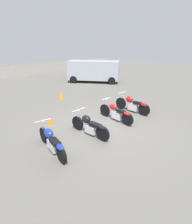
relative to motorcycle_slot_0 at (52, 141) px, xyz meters
The scene contains 8 objects.
ground_plane 2.78m from the motorcycle_slot_0, ahead, with size 60.00×60.00×0.00m, color #5B5954.
motorcycle_slot_0 is the anchor object (origin of this frame).
motorcycle_slot_1 1.81m from the motorcycle_slot_0, ahead, with size 0.74×2.11×1.01m.
motorcycle_slot_2 3.77m from the motorcycle_slot_0, ahead, with size 0.59×2.20×1.02m.
motorcycle_slot_3 5.37m from the motorcycle_slot_0, ahead, with size 0.72×2.24×1.04m.
parked_van 12.46m from the motorcycle_slot_0, 36.10° to the left, with size 4.41×5.24×2.06m.
traffic_cone_near 2.35m from the motorcycle_slot_0, 57.55° to the left, with size 0.26×0.26×0.39m.
traffic_cone_far 6.64m from the motorcycle_slot_0, 50.29° to the left, with size 0.33×0.33×0.47m.
Camera 1 is at (-5.67, -4.81, 3.69)m, focal length 28.00 mm.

